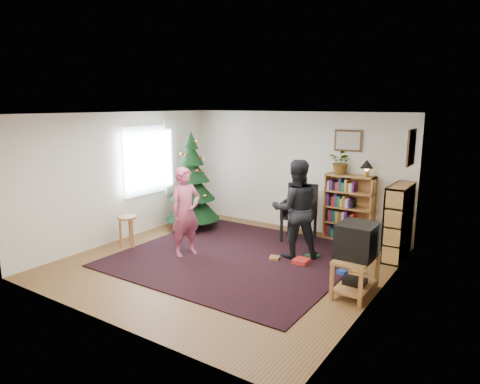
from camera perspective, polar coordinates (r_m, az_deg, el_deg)
The scene contains 23 objects.
floor at distance 7.40m, azimuth -1.74°, elevation -9.32°, with size 5.00×5.00×0.00m, color brown.
ceiling at distance 6.91m, azimuth -1.87°, elevation 10.41°, with size 5.00×5.00×0.00m, color white.
wall_back at distance 9.17m, azimuth 7.29°, elevation 2.79°, with size 5.00×0.02×2.50m, color silver.
wall_front at distance 5.27m, azimuth -17.77°, elevation -4.31°, with size 5.00×0.02×2.50m, color silver.
wall_left at distance 8.72m, azimuth -15.34°, elevation 2.00°, with size 0.02×5.00×2.50m, color silver.
wall_right at distance 5.99m, azimuth 18.11°, elevation -2.43°, with size 0.02×5.00×2.50m, color silver.
rug at distance 7.63m, azimuth -0.42°, elevation -8.59°, with size 3.80×3.60×0.02m, color black.
window_pane at distance 9.06m, azimuth -12.44°, elevation 4.10°, with size 0.04×1.20×1.40m, color silver.
curtain at distance 9.53m, azimuth -9.25°, elevation 4.58°, with size 0.06×0.35×1.60m, color white.
picture_back at distance 8.62m, azimuth 14.23°, elevation 6.65°, with size 0.55×0.03×0.42m.
picture_right at distance 7.57m, azimuth 21.88°, elevation 5.52°, with size 0.03×0.50×0.60m.
christmas_tree at distance 9.17m, azimuth -6.39°, elevation 0.42°, with size 1.16×1.16×2.10m.
bookshelf_back at distance 8.65m, azimuth 14.32°, elevation -1.97°, with size 0.95×0.30×1.30m.
bookshelf_right at distance 7.91m, azimuth 20.37°, elevation -3.62°, with size 0.30×0.95×1.30m.
tv_stand at distance 6.36m, azimuth 15.15°, elevation -10.24°, with size 0.46×0.83×0.55m.
crt_tv at distance 6.21m, azimuth 15.35°, elevation -6.21°, with size 0.51×0.55×0.48m.
armchair at distance 8.55m, azimuth 8.23°, elevation -2.36°, with size 0.71×0.72×1.10m.
stool at distance 8.27m, azimuth -14.82°, elevation -4.07°, with size 0.36×0.36×0.60m.
person_standing at distance 7.57m, azimuth -7.26°, elevation -2.65°, with size 0.58×0.38×1.58m, color #AC4560.
person_by_chair at distance 7.44m, azimuth 7.46°, elevation -2.30°, with size 0.84×0.66×1.73m, color black.
potted_plant at distance 8.56m, azimuth 13.35°, elevation 3.93°, with size 0.44×0.38×0.49m, color gray.
table_lamp at distance 8.41m, azimuth 16.54°, elevation 3.45°, with size 0.24×0.24×0.32m.
floor_clutter at distance 7.36m, azimuth 10.19°, elevation -9.31°, with size 1.56×0.66×0.08m.
Camera 1 is at (4.00, -5.63, 2.65)m, focal length 32.00 mm.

